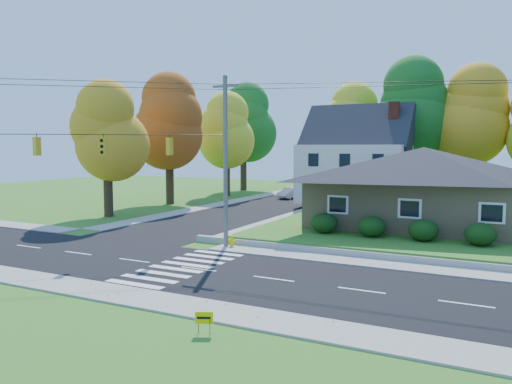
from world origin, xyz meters
TOP-DOWN VIEW (x-y plane):
  - ground at (0.00, 0.00)m, footprint 120.00×120.00m
  - road_main at (0.00, 0.00)m, footprint 90.00×8.00m
  - road_cross at (-8.00, 26.00)m, footprint 8.00×44.00m
  - sidewalk_north at (0.00, 5.00)m, footprint 90.00×2.00m
  - sidewalk_south at (0.00, -5.00)m, footprint 90.00×2.00m
  - lawn at (13.00, 21.00)m, footprint 30.00×30.00m
  - ranch_house at (8.00, 16.00)m, footprint 14.60×10.60m
  - colonial_house at (0.04, 28.00)m, footprint 10.40×8.40m
  - hedge_row at (7.50, 9.80)m, footprint 10.70×1.70m
  - traffic_infrastructure at (-0.15, 1.35)m, footprint 38.10×10.66m
  - tree_lot_0 at (-2.00, 34.00)m, footprint 6.72×6.72m
  - tree_lot_1 at (4.00, 33.00)m, footprint 7.84×7.84m
  - tree_lot_2 at (10.00, 34.00)m, footprint 7.28×7.28m
  - tree_west_0 at (-17.00, 12.00)m, footprint 6.16×6.16m
  - tree_west_1 at (-18.00, 22.00)m, footprint 7.28×7.28m
  - tree_west_2 at (-17.00, 32.00)m, footprint 6.72×6.72m
  - tree_west_3 at (-19.00, 40.00)m, footprint 7.84×7.84m
  - white_car at (-8.91, 32.47)m, footprint 1.77×4.01m
  - fire_hydrant at (-1.17, 5.31)m, footprint 0.41×0.32m
  - yard_sign at (4.78, -6.95)m, footprint 0.54×0.27m

SIDE VIEW (x-z plane):
  - ground at x=0.00m, z-range 0.00..0.00m
  - road_main at x=0.00m, z-range 0.00..0.02m
  - road_cross at x=-8.00m, z-range 0.00..0.02m
  - sidewalk_north at x=0.00m, z-range 0.00..0.08m
  - sidewalk_south at x=0.00m, z-range 0.00..0.08m
  - lawn at x=13.00m, z-range 0.00..0.50m
  - fire_hydrant at x=-1.17m, z-range -0.02..0.71m
  - yard_sign at x=4.78m, z-range 0.15..0.88m
  - white_car at x=-8.91m, z-range 0.02..1.30m
  - hedge_row at x=7.50m, z-range 0.50..1.77m
  - ranch_house at x=8.00m, z-range 0.57..5.97m
  - colonial_house at x=0.04m, z-range -0.22..9.38m
  - traffic_infrastructure at x=-0.15m, z-range 0.15..10.15m
  - tree_west_0 at x=-17.00m, z-range 1.42..12.89m
  - tree_west_2 at x=-17.00m, z-range 1.55..14.06m
  - tree_lot_0 at x=-2.00m, z-range 2.05..14.56m
  - tree_west_1 at x=-18.00m, z-range 1.68..15.24m
  - tree_lot_2 at x=10.00m, z-range 2.18..15.74m
  - tree_west_3 at x=-19.00m, z-range 1.81..16.41m
  - tree_lot_1 at x=4.00m, z-range 2.31..16.91m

